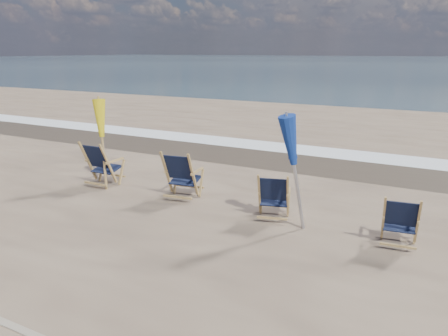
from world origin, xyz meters
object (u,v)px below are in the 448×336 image
object	(u,v)px
beach_chair_3	(418,224)
umbrella_yellow	(101,123)
beach_chair_0	(108,166)
beach_chair_2	(288,198)
beach_chair_1	(193,177)
umbrella_blue	(298,144)

from	to	relation	value
beach_chair_3	umbrella_yellow	distance (m)	6.79
beach_chair_0	beach_chair_2	size ratio (longest dim) A/B	1.17
umbrella_yellow	beach_chair_1	bearing A→B (deg)	1.56
umbrella_blue	beach_chair_2	bearing A→B (deg)	127.99
beach_chair_1	beach_chair_3	xyz separation A→B (m)	(4.33, -0.35, -0.09)
beach_chair_3	umbrella_yellow	world-z (taller)	umbrella_yellow
beach_chair_3	beach_chair_0	bearing A→B (deg)	-8.71
beach_chair_2	beach_chair_1	bearing A→B (deg)	-19.21
beach_chair_2	umbrella_yellow	xyz separation A→B (m)	(-4.49, 0.08, 1.04)
beach_chair_3	umbrella_yellow	size ratio (longest dim) A/B	0.45
beach_chair_3	beach_chair_2	bearing A→B (deg)	-12.11
beach_chair_0	beach_chair_1	world-z (taller)	beach_chair_0
beach_chair_0	beach_chair_1	distance (m)	2.18
beach_chair_2	umbrella_yellow	size ratio (longest dim) A/B	0.46
beach_chair_2	umbrella_yellow	bearing A→B (deg)	-16.37
beach_chair_2	beach_chair_3	distance (m)	2.22
beach_chair_1	beach_chair_2	world-z (taller)	beach_chair_1
beach_chair_2	umbrella_yellow	distance (m)	4.61
beach_chair_2	umbrella_blue	size ratio (longest dim) A/B	0.45
umbrella_blue	beach_chair_1	bearing A→B (deg)	168.98
beach_chair_0	umbrella_blue	bearing A→B (deg)	174.81
beach_chair_3	umbrella_blue	world-z (taller)	umbrella_blue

